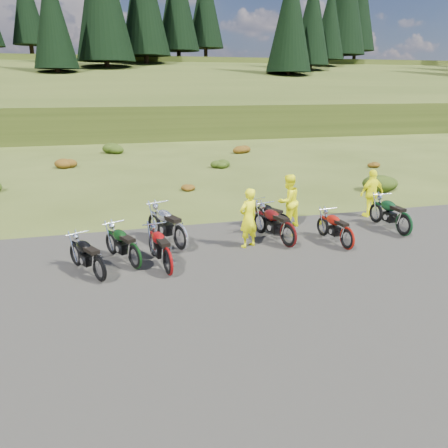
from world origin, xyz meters
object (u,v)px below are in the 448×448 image
object	(u,v)px
motorcycle_3	(181,251)
motorcycle_7	(402,237)
motorcycle_0	(101,282)
person_middle	(248,219)

from	to	relation	value
motorcycle_3	motorcycle_7	world-z (taller)	motorcycle_3
motorcycle_0	motorcycle_3	world-z (taller)	motorcycle_3
motorcycle_0	motorcycle_3	bearing A→B (deg)	-82.74
motorcycle_7	person_middle	xyz separation A→B (m)	(-5.06, 0.34, 0.88)
motorcycle_7	person_middle	distance (m)	5.15
motorcycle_0	motorcycle_3	size ratio (longest dim) A/B	0.83
motorcycle_3	person_middle	xyz separation A→B (m)	(1.98, -0.18, 0.88)
motorcycle_3	motorcycle_7	distance (m)	7.06
motorcycle_0	person_middle	xyz separation A→B (m)	(4.22, 1.39, 0.88)
motorcycle_3	motorcycle_0	bearing A→B (deg)	102.84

